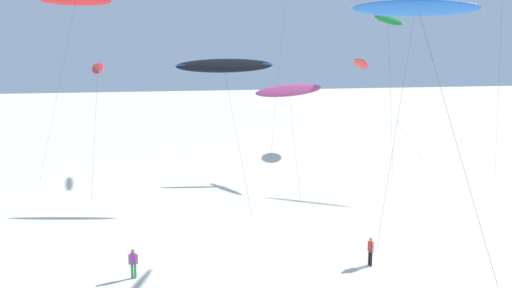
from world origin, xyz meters
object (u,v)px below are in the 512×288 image
Objects in this scene: flying_kite_0 at (224,66)px; person_far_watcher at (133,262)px; flying_kite_10 at (98,68)px; flying_kite_2 at (361,64)px; flying_kite_3 at (289,90)px; person_near_left at (370,250)px; flying_kite_1 at (76,1)px; flying_kite_8 at (418,8)px; flying_kite_9 at (388,20)px.

person_far_watcher is (-7.25, -15.78, -10.01)m from flying_kite_0.
person_far_watcher is (3.15, -19.87, -9.73)m from flying_kite_10.
flying_kite_2 reaches higher than flying_kite_3.
person_near_left is (-13.38, -34.81, -9.49)m from flying_kite_2.
person_far_watcher is (5.63, -27.83, -15.98)m from flying_kite_1.
flying_kite_0 is at bearing -137.05° from flying_kite_2.
flying_kite_8 is at bearing -57.88° from flying_kite_1.
flying_kite_3 is at bearing 39.90° from flying_kite_0.
flying_kite_3 is at bearing 89.38° from flying_kite_8.
flying_kite_10 is at bearing 128.30° from person_near_left.
person_near_left is at bearing -111.03° from flying_kite_2.
flying_kite_0 is at bearing 109.46° from flying_kite_8.
flying_kite_2 is 1.13× the size of flying_kite_10.
flying_kite_2 is 0.86× the size of flying_kite_8.
flying_kite_9 reaches higher than flying_kite_8.
flying_kite_1 is at bearing 101.44° from person_far_watcher.
flying_kite_9 reaches higher than flying_kite_2.
flying_kite_10 is 6.81× the size of person_far_watcher.
person_far_watcher is at bearing 175.94° from person_near_left.
flying_kite_3 is at bearing -17.03° from flying_kite_1.
flying_kite_0 is 1.03× the size of flying_kite_10.
person_near_left is (16.44, -20.82, -9.71)m from flying_kite_10.
flying_kite_8 is at bearing -70.54° from flying_kite_0.
flying_kite_3 is at bearing 87.34° from person_near_left.
flying_kite_0 is 20.39m from person_near_left.
flying_kite_10 is (2.48, -7.96, -6.25)m from flying_kite_1.
flying_kite_9 is at bearing 22.71° from flying_kite_0.
flying_kite_9 is at bearing 6.80° from flying_kite_10.
flying_kite_1 reaches higher than flying_kite_9.
flying_kite_10 is 22.35m from person_far_watcher.
flying_kite_0 is 0.72× the size of flying_kite_9.
person_near_left is (18.92, -28.78, -15.96)m from flying_kite_1.
flying_kite_10 is 6.65× the size of person_near_left.
flying_kite_1 is 10.29× the size of person_near_left.
flying_kite_9 is (11.00, 26.79, 0.91)m from flying_kite_8.
flying_kite_8 reaches higher than flying_kite_3.
flying_kite_0 is 20.04m from person_far_watcher.
flying_kite_2 is 38.48m from person_near_left.
person_near_left is at bearing -4.06° from person_far_watcher.
flying_kite_3 is 0.65× the size of flying_kite_9.
flying_kite_0 is 7.01× the size of person_far_watcher.
person_near_left is (-1.05, -22.66, -7.37)m from flying_kite_3.
flying_kite_9 reaches higher than flying_kite_3.
person_far_watcher is (-13.29, 0.94, -0.02)m from person_near_left.
flying_kite_9 is 9.52× the size of person_near_left.
flying_kite_1 reaches higher than flying_kite_3.
flying_kite_10 is (-17.22, 23.43, -3.59)m from flying_kite_8.
flying_kite_0 reaches higher than person_near_left.
flying_kite_3 is 0.93× the size of flying_kite_10.
flying_kite_3 is at bearing -135.42° from flying_kite_2.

